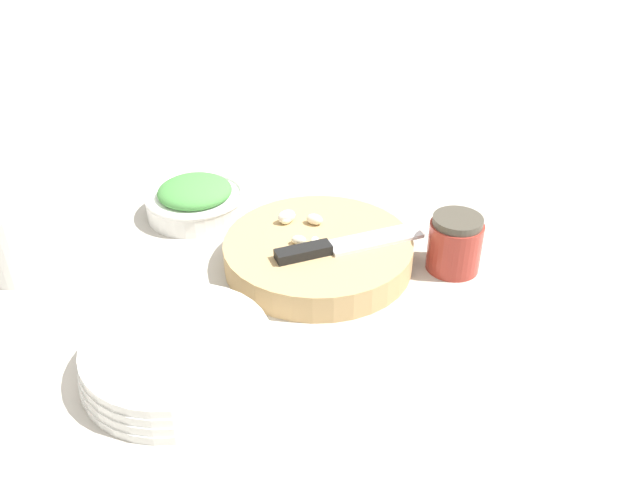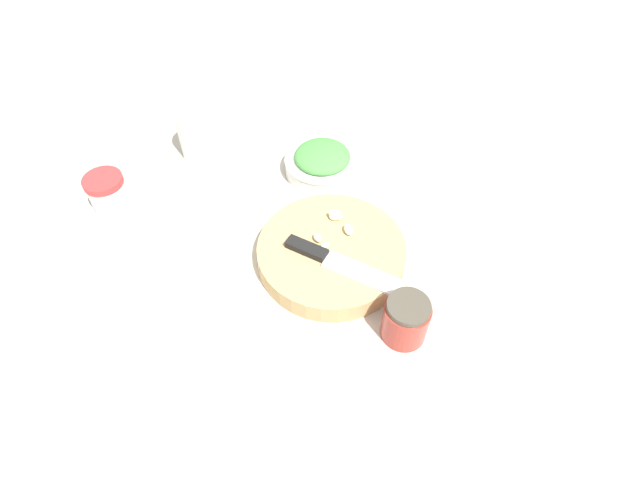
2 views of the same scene
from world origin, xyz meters
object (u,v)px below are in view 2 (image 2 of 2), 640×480
at_px(garlic_cloves, 335,225).
at_px(plate_stack, 185,260).
at_px(honey_jar, 406,319).
at_px(herb_bowl, 322,162).
at_px(chef_knife, 334,261).
at_px(coffee_mug, 200,134).
at_px(cutting_board, 331,253).
at_px(spice_jar, 109,194).

height_order(garlic_cloves, plate_stack, garlic_cloves).
bearing_deg(honey_jar, herb_bowl, -18.69).
bearing_deg(herb_bowl, chef_knife, 147.09).
bearing_deg(coffee_mug, cutting_board, -174.84).
relative_size(garlic_cloves, coffee_mug, 0.72).
relative_size(chef_knife, honey_jar, 2.52).
xyz_separation_m(chef_knife, plate_stack, (0.17, 0.19, -0.02)).
xyz_separation_m(chef_knife, herb_bowl, (0.22, -0.14, -0.02)).
bearing_deg(spice_jar, cutting_board, -143.61).
bearing_deg(chef_knife, honey_jar, 72.67).
bearing_deg(spice_jar, honey_jar, -154.09).
relative_size(chef_knife, spice_jar, 2.43).
distance_m(coffee_mug, plate_stack, 0.30).
distance_m(garlic_cloves, coffee_mug, 0.36).
distance_m(spice_jar, honey_jar, 0.57).
height_order(chef_knife, spice_jar, spice_jar).
height_order(cutting_board, spice_jar, spice_jar).
bearing_deg(chef_knife, cutting_board, -144.59).
height_order(coffee_mug, honey_jar, coffee_mug).
height_order(cutting_board, chef_knife, chef_knife).
height_order(herb_bowl, honey_jar, honey_jar).
distance_m(cutting_board, spice_jar, 0.42).
distance_m(garlic_cloves, plate_stack, 0.26).
bearing_deg(chef_knife, herb_bowl, -147.43).
height_order(spice_jar, coffee_mug, coffee_mug).
bearing_deg(garlic_cloves, coffee_mug, 10.24).
xyz_separation_m(herb_bowl, spice_jar, (0.15, 0.37, 0.01)).
xyz_separation_m(herb_bowl, plate_stack, (-0.05, 0.33, -0.01)).
bearing_deg(plate_stack, chef_knife, -131.66).
distance_m(cutting_board, honey_jar, 0.18).
distance_m(coffee_mug, honey_jar, 0.56).
bearing_deg(herb_bowl, spice_jar, 68.58).
xyz_separation_m(chef_knife, garlic_cloves, (0.06, -0.05, 0.00)).
relative_size(garlic_cloves, spice_jar, 0.96).
xyz_separation_m(garlic_cloves, herb_bowl, (0.16, -0.10, -0.02)).
xyz_separation_m(herb_bowl, coffee_mug, (0.20, 0.16, 0.02)).
height_order(chef_knife, plate_stack, chef_knife).
relative_size(chef_knife, plate_stack, 0.93).
xyz_separation_m(coffee_mug, plate_stack, (-0.25, 0.17, -0.03)).
bearing_deg(coffee_mug, chef_knife, -177.59).
bearing_deg(coffee_mug, plate_stack, 146.08).
distance_m(chef_knife, herb_bowl, 0.26).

